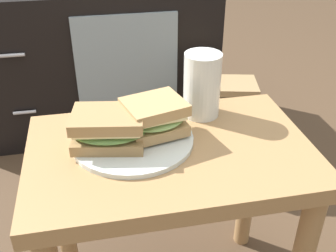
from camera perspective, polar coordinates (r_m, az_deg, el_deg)
name	(u,v)px	position (r m, az deg, el deg)	size (l,w,h in m)	color
side_table	(170,183)	(0.85, 0.34, -8.10)	(0.56, 0.36, 0.46)	#A37A4C
tv_cabinet	(93,57)	(1.71, -10.59, 9.54)	(0.96, 0.46, 0.58)	black
plate	(133,140)	(0.81, -5.00, -1.93)	(0.24, 0.24, 0.01)	silver
sandwich_front	(108,128)	(0.78, -8.41, -0.34)	(0.16, 0.13, 0.07)	#9E7A4C
sandwich_back	(154,117)	(0.80, -1.93, 1.35)	(0.14, 0.13, 0.07)	tan
beer_glass	(202,85)	(0.88, 4.82, 5.73)	(0.08, 0.08, 0.14)	silver
paper_bag	(223,129)	(1.41, 7.76, -0.44)	(0.24, 0.21, 0.35)	tan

